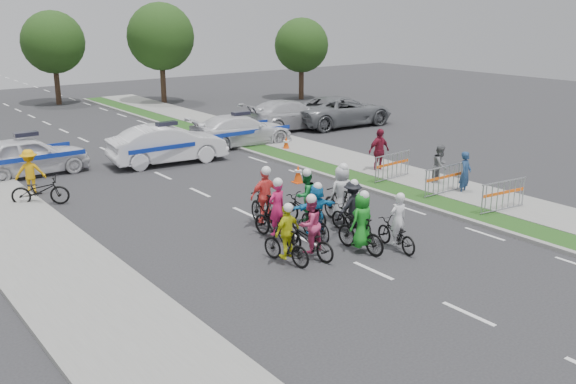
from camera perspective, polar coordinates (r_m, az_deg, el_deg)
ground at (r=16.74m, az=7.58°, el=-6.97°), size 90.00×90.00×0.00m
curb_right at (r=23.46m, az=8.00°, el=-0.00°), size 0.20×60.00×0.12m
grass_strip at (r=23.94m, az=9.19°, el=0.27°), size 1.20×60.00×0.11m
sidewalk_right at (r=25.23m, az=12.04°, el=0.96°), size 2.40×60.00×0.13m
sidewalk_left at (r=17.70m, az=-19.97°, el=-6.30°), size 3.00×60.00×0.13m
rider_0 at (r=18.06m, az=9.62°, el=-3.40°), size 0.80×1.70×1.67m
rider_1 at (r=17.71m, az=6.52°, el=-3.19°), size 0.78×1.73×1.78m
rider_2 at (r=17.22m, az=1.89°, el=-3.74°), size 0.86×1.84×1.81m
rider_3 at (r=16.81m, az=-0.14°, el=-4.30°), size 0.90×1.67×1.70m
rider_4 at (r=19.11m, az=5.67°, el=-1.80°), size 0.96×1.68×1.70m
rider_5 at (r=18.58m, az=2.48°, el=-2.03°), size 1.43×1.70×1.73m
rider_6 at (r=18.52m, az=-1.05°, el=-2.44°), size 0.88×1.92×1.89m
rider_7 at (r=19.96m, az=4.74°, el=-0.71°), size 0.88×1.91×1.96m
rider_8 at (r=19.77m, az=1.53°, el=-1.06°), size 0.86×1.85×1.82m
rider_9 at (r=19.48m, az=-2.06°, el=-1.10°), size 1.04×1.93×1.97m
police_car_0 at (r=27.67m, az=-22.08°, el=3.01°), size 4.68×1.93×1.59m
police_car_1 at (r=28.11m, az=-10.65°, el=4.19°), size 5.17×2.33×1.65m
police_car_2 at (r=31.33m, az=-4.19°, el=5.50°), size 5.36×2.69×1.49m
civilian_sedan at (r=35.39m, az=0.15°, el=6.88°), size 5.56×2.26×1.61m
civilian_suv at (r=36.65m, az=4.79°, el=7.20°), size 6.22×3.21×1.68m
spectator_0 at (r=23.79m, az=15.49°, el=1.61°), size 0.66×0.53×1.58m
spectator_1 at (r=24.78m, az=13.38°, el=2.31°), size 0.90×0.78×1.56m
spectator_2 at (r=26.18m, az=8.09°, el=3.62°), size 1.07×0.45×1.83m
marshal_hiviz at (r=24.89m, az=-21.95°, el=1.69°), size 1.19×0.93×1.62m
barrier_0 at (r=22.01m, az=18.57°, el=-0.44°), size 2.04×0.73×1.12m
barrier_1 at (r=23.41m, az=13.68°, el=0.93°), size 2.00×0.50×1.12m
barrier_2 at (r=25.02m, az=9.26°, el=2.16°), size 2.03×0.64×1.12m
cone_0 at (r=24.64m, az=0.91°, el=1.63°), size 0.40×0.40×0.70m
cone_1 at (r=30.08m, az=-0.17°, el=4.31°), size 0.40×0.40×0.70m
parked_bike at (r=23.38m, az=-21.17°, el=0.12°), size 2.00×1.52×1.01m
tree_1 at (r=45.51m, az=-11.25°, el=13.39°), size 4.55×4.55×6.82m
tree_2 at (r=46.93m, az=1.21°, el=12.90°), size 3.85×3.85×5.77m
tree_4 at (r=47.04m, az=-20.16°, el=12.38°), size 4.20×4.20×6.30m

